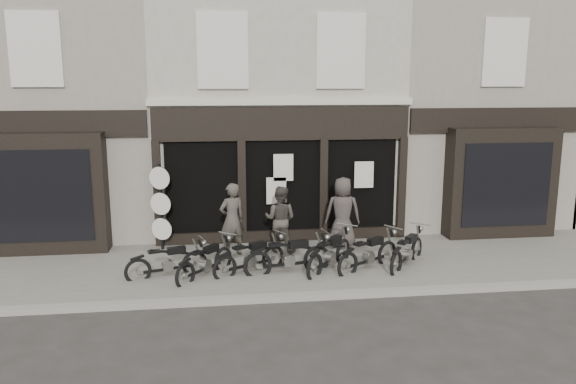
{
  "coord_description": "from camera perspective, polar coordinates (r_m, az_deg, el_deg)",
  "views": [
    {
      "loc": [
        -1.84,
        -12.46,
        4.59
      ],
      "look_at": [
        -0.02,
        1.6,
        1.79
      ],
      "focal_mm": 35.0,
      "sensor_mm": 36.0,
      "label": 1
    }
  ],
  "objects": [
    {
      "name": "motorcycle_2",
      "position": [
        13.55,
        -3.83,
        -6.94
      ],
      "size": [
        1.83,
        1.24,
        0.97
      ],
      "rotation": [
        0.0,
        0.0,
        0.52
      ],
      "color": "black",
      "rests_on": "ground"
    },
    {
      "name": "central_building",
      "position": [
        18.51,
        -1.68,
        9.58
      ],
      "size": [
        7.3,
        6.22,
        8.34
      ],
      "color": "#B9B09E",
      "rests_on": "ground"
    },
    {
      "name": "motorcycle_4",
      "position": [
        13.78,
        4.28,
        -6.54
      ],
      "size": [
        1.56,
        1.79,
        1.02
      ],
      "rotation": [
        0.0,
        0.0,
        0.88
      ],
      "color": "black",
      "rests_on": "ground"
    },
    {
      "name": "motorcycle_0",
      "position": [
        13.55,
        -12.1,
        -7.23
      ],
      "size": [
        1.9,
        0.87,
        0.94
      ],
      "rotation": [
        0.0,
        0.0,
        0.31
      ],
      "color": "black",
      "rests_on": "ground"
    },
    {
      "name": "advert_sign_post",
      "position": [
        15.39,
        -12.79,
        -1.86
      ],
      "size": [
        0.57,
        0.39,
        2.46
      ],
      "rotation": [
        0.0,
        0.0,
        -0.4
      ],
      "color": "black",
      "rests_on": "ground"
    },
    {
      "name": "motorcycle_6",
      "position": [
        14.3,
        12.01,
        -6.17
      ],
      "size": [
        1.5,
        1.73,
        0.99
      ],
      "rotation": [
        0.0,
        0.0,
        0.88
      ],
      "color": "black",
      "rests_on": "ground"
    },
    {
      "name": "man_left",
      "position": [
        14.64,
        -5.7,
        -2.78
      ],
      "size": [
        0.83,
        0.71,
        1.92
      ],
      "primitive_type": "imported",
      "rotation": [
        0.0,
        0.0,
        3.57
      ],
      "color": "#423E36",
      "rests_on": "pavement"
    },
    {
      "name": "man_right",
      "position": [
        15.36,
        5.57,
        -2.07
      ],
      "size": [
        1.05,
        0.79,
        1.94
      ],
      "primitive_type": "imported",
      "rotation": [
        0.0,
        0.0,
        2.94
      ],
      "color": "#403935",
      "rests_on": "pavement"
    },
    {
      "name": "kerb",
      "position": [
        12.23,
        1.86,
        -10.56
      ],
      "size": [
        30.0,
        0.25,
        0.13
      ],
      "primitive_type": "cube",
      "color": "gray",
      "rests_on": "ground_plane"
    },
    {
      "name": "motorcycle_1",
      "position": [
        13.4,
        -8.37,
        -7.28
      ],
      "size": [
        1.45,
        1.66,
        0.95
      ],
      "rotation": [
        0.0,
        0.0,
        0.88
      ],
      "color": "black",
      "rests_on": "ground"
    },
    {
      "name": "neighbour_right",
      "position": [
        20.11,
        16.89,
        9.12
      ],
      "size": [
        5.6,
        6.73,
        8.34
      ],
      "color": "gray",
      "rests_on": "ground"
    },
    {
      "name": "neighbour_left",
      "position": [
        18.91,
        -21.41,
        8.73
      ],
      "size": [
        5.6,
        6.73,
        8.34
      ],
      "color": "gray",
      "rests_on": "ground"
    },
    {
      "name": "pavement",
      "position": [
        14.23,
        0.46,
        -7.4
      ],
      "size": [
        30.0,
        4.2,
        0.12
      ],
      "primitive_type": "cube",
      "color": "#67635A",
      "rests_on": "ground_plane"
    },
    {
      "name": "motorcycle_5",
      "position": [
        13.9,
        8.21,
        -6.5
      ],
      "size": [
        1.85,
        1.37,
        1.0
      ],
      "rotation": [
        0.0,
        0.0,
        0.58
      ],
      "color": "black",
      "rests_on": "ground"
    },
    {
      "name": "ground_plane",
      "position": [
        13.41,
        0.99,
        -8.86
      ],
      "size": [
        90.0,
        90.0,
        0.0
      ],
      "primitive_type": "plane",
      "color": "#2D2B28",
      "rests_on": "ground"
    },
    {
      "name": "man_centre",
      "position": [
        14.9,
        -0.8,
        -2.77
      ],
      "size": [
        1.06,
        0.96,
        1.77
      ],
      "primitive_type": "imported",
      "rotation": [
        0.0,
        0.0,
        2.73
      ],
      "color": "#403C34",
      "rests_on": "pavement"
    },
    {
      "name": "motorcycle_3",
      "position": [
        13.49,
        0.1,
        -6.87
      ],
      "size": [
        2.16,
        0.73,
        1.04
      ],
      "rotation": [
        0.0,
        0.0,
        0.19
      ],
      "color": "black",
      "rests_on": "ground"
    }
  ]
}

